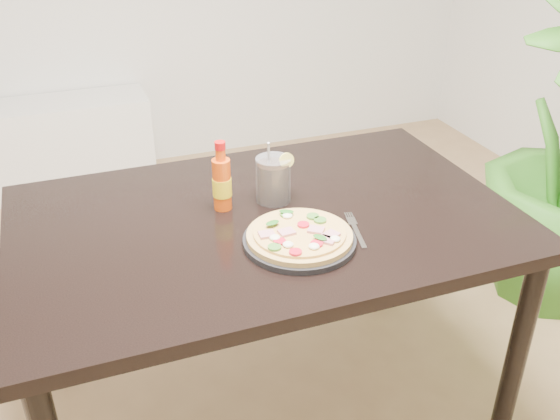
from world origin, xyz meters
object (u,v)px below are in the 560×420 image
object	(u,v)px
dining_table	(266,240)
cola_cup	(273,180)
plate	(299,241)
hot_sauce_bottle	(222,183)
fork	(355,229)
pizza	(300,235)
media_console	(21,150)

from	to	relation	value
dining_table	cola_cup	size ratio (longest dim) A/B	7.28
plate	hot_sauce_bottle	xyz separation A→B (m)	(-0.13, 0.25, 0.07)
dining_table	cola_cup	distance (m)	0.18
dining_table	fork	distance (m)	0.27
dining_table	pizza	size ratio (longest dim) A/B	5.06
plate	fork	xyz separation A→B (m)	(0.17, 0.01, -0.01)
pizza	hot_sauce_bottle	size ratio (longest dim) A/B	1.34
pizza	fork	bearing A→B (deg)	4.69
plate	hot_sauce_bottle	world-z (taller)	hot_sauce_bottle
cola_cup	media_console	size ratio (longest dim) A/B	0.14
hot_sauce_bottle	dining_table	bearing A→B (deg)	-40.03
hot_sauce_bottle	media_console	distance (m)	2.08
hot_sauce_bottle	fork	size ratio (longest dim) A/B	1.10
dining_table	pizza	world-z (taller)	pizza
pizza	hot_sauce_bottle	xyz separation A→B (m)	(-0.13, 0.26, 0.05)
media_console	cola_cup	bearing A→B (deg)	-67.58
plate	cola_cup	size ratio (longest dim) A/B	1.54
pizza	fork	distance (m)	0.17
hot_sauce_bottle	media_console	xyz separation A→B (m)	(-0.63, 1.90, -0.58)
plate	cola_cup	bearing A→B (deg)	85.78
fork	plate	bearing A→B (deg)	-163.17
cola_cup	plate	bearing A→B (deg)	-94.22
dining_table	pizza	bearing A→B (deg)	-78.62
plate	media_console	xyz separation A→B (m)	(-0.77, 2.15, -0.51)
pizza	fork	xyz separation A→B (m)	(0.17, 0.01, -0.02)
pizza	hot_sauce_bottle	world-z (taller)	hot_sauce_bottle
hot_sauce_bottle	cola_cup	distance (m)	0.15
media_console	dining_table	bearing A→B (deg)	-69.75
fork	media_console	world-z (taller)	fork
plate	cola_cup	distance (m)	0.26
fork	cola_cup	bearing A→B (deg)	134.77
dining_table	hot_sauce_bottle	distance (m)	0.21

